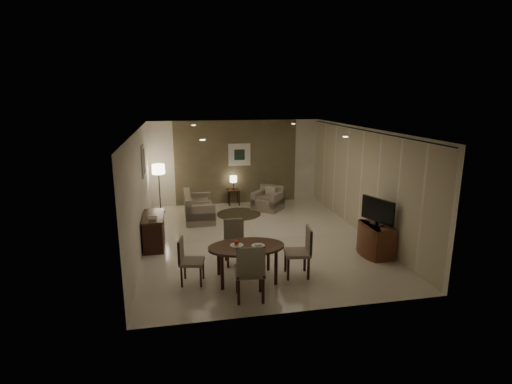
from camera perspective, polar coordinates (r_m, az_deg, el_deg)
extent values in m
cube|color=beige|center=(10.01, 0.22, -6.67)|extent=(5.50, 7.00, 0.00)
cube|color=white|center=(9.41, 0.24, 8.91)|extent=(5.50, 7.00, 0.00)
cube|color=brown|center=(13.00, -2.84, 4.27)|extent=(5.50, 0.00, 2.70)
cube|color=white|center=(9.48, -16.29, 0.12)|extent=(0.00, 7.00, 2.70)
cube|color=white|center=(10.51, 15.10, 1.50)|extent=(0.00, 7.00, 2.70)
cube|color=brown|center=(12.99, -2.83, 4.26)|extent=(3.96, 0.03, 2.70)
cylinder|color=black|center=(10.29, 15.20, 8.52)|extent=(0.03, 6.80, 0.03)
cube|color=silver|center=(12.94, -2.39, 5.35)|extent=(0.72, 0.03, 0.72)
cube|color=black|center=(12.93, -2.38, 5.34)|extent=(0.34, 0.01, 0.34)
cube|color=silver|center=(10.55, -15.78, 4.28)|extent=(0.03, 0.60, 0.80)
cube|color=gray|center=(10.55, -15.70, 4.28)|extent=(0.01, 0.46, 0.64)
cylinder|color=white|center=(7.45, -7.65, 7.38)|extent=(0.10, 0.10, 0.01)
cylinder|color=white|center=(8.12, 12.65, 7.69)|extent=(0.10, 0.10, 0.01)
cylinder|color=white|center=(11.03, -8.91, 9.40)|extent=(0.10, 0.10, 0.01)
cylinder|color=white|center=(11.49, 5.38, 9.67)|extent=(0.10, 0.10, 0.01)
cylinder|color=white|center=(7.69, -2.78, -7.62)|extent=(0.26, 0.26, 0.02)
cylinder|color=white|center=(7.66, 0.32, -7.68)|extent=(0.26, 0.26, 0.02)
sphere|color=#AF2814|center=(7.67, -2.79, -7.25)|extent=(0.09, 0.09, 0.09)
cube|color=white|center=(7.65, 0.32, -7.52)|extent=(0.12, 0.08, 0.03)
cylinder|color=#393020|center=(12.00, -2.46, -3.14)|extent=(1.32, 1.32, 0.01)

